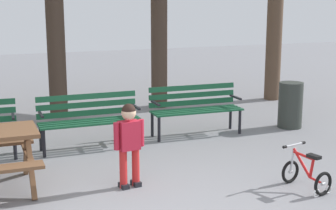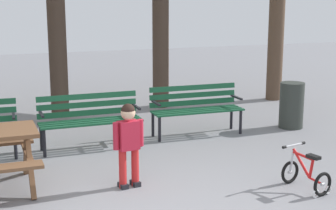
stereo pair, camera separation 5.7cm
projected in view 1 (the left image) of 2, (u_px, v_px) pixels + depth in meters
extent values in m
cube|color=brown|center=(31.00, 165.00, 6.08)|extent=(0.07, 0.57, 0.76)
cube|color=brown|center=(26.00, 154.00, 6.54)|extent=(0.07, 0.57, 0.76)
cube|color=brown|center=(28.00, 154.00, 6.30)|extent=(0.10, 1.10, 0.04)
cylinder|color=black|center=(15.00, 145.00, 7.40)|extent=(0.05, 0.05, 0.44)
cylinder|color=black|center=(14.00, 139.00, 7.73)|extent=(0.05, 0.05, 0.44)
cube|color=black|center=(13.00, 116.00, 7.48)|extent=(0.07, 0.40, 0.03)
cube|color=#195133|center=(88.00, 120.00, 8.04)|extent=(1.60, 0.10, 0.03)
cube|color=#195133|center=(90.00, 121.00, 7.93)|extent=(1.60, 0.10, 0.03)
cube|color=#195133|center=(91.00, 123.00, 7.82)|extent=(1.60, 0.10, 0.03)
cube|color=#195133|center=(93.00, 125.00, 7.71)|extent=(1.60, 0.10, 0.03)
cube|color=#195133|center=(87.00, 113.00, 8.06)|extent=(1.60, 0.07, 0.09)
cube|color=#195133|center=(87.00, 105.00, 8.03)|extent=(1.60, 0.07, 0.09)
cube|color=#195133|center=(87.00, 97.00, 8.00)|extent=(1.60, 0.07, 0.09)
cylinder|color=black|center=(140.00, 134.00, 8.04)|extent=(0.05, 0.05, 0.44)
cylinder|color=black|center=(133.00, 128.00, 8.37)|extent=(0.05, 0.05, 0.44)
cube|color=black|center=(136.00, 107.00, 8.12)|extent=(0.05, 0.40, 0.03)
cylinder|color=black|center=(44.00, 143.00, 7.51)|extent=(0.05, 0.05, 0.44)
cylinder|color=black|center=(41.00, 137.00, 7.84)|extent=(0.05, 0.05, 0.44)
cube|color=black|center=(41.00, 114.00, 7.59)|extent=(0.05, 0.40, 0.03)
cube|color=#195133|center=(193.00, 108.00, 8.85)|extent=(1.60, 0.13, 0.03)
cube|color=#195133|center=(196.00, 110.00, 8.74)|extent=(1.60, 0.13, 0.03)
cube|color=#195133|center=(198.00, 111.00, 8.63)|extent=(1.60, 0.13, 0.03)
cube|color=#195133|center=(201.00, 113.00, 8.52)|extent=(1.60, 0.13, 0.03)
cube|color=#195133|center=(192.00, 102.00, 8.87)|extent=(1.60, 0.10, 0.09)
cube|color=#195133|center=(192.00, 95.00, 8.84)|extent=(1.60, 0.10, 0.09)
cube|color=#195133|center=(192.00, 88.00, 8.82)|extent=(1.60, 0.10, 0.09)
cylinder|color=black|center=(240.00, 121.00, 8.84)|extent=(0.05, 0.05, 0.44)
cylinder|color=black|center=(230.00, 117.00, 9.17)|extent=(0.05, 0.05, 0.44)
cube|color=black|center=(236.00, 97.00, 8.92)|extent=(0.06, 0.40, 0.03)
cylinder|color=black|center=(159.00, 129.00, 8.34)|extent=(0.05, 0.05, 0.44)
cylinder|color=black|center=(152.00, 124.00, 8.67)|extent=(0.05, 0.05, 0.44)
cube|color=black|center=(155.00, 103.00, 8.42)|extent=(0.06, 0.40, 0.03)
cylinder|color=red|center=(136.00, 167.00, 6.35)|extent=(0.10, 0.10, 0.49)
cube|color=black|center=(136.00, 183.00, 6.40)|extent=(0.11, 0.17, 0.06)
cylinder|color=red|center=(123.00, 169.00, 6.27)|extent=(0.10, 0.10, 0.49)
cube|color=black|center=(124.00, 186.00, 6.31)|extent=(0.11, 0.17, 0.06)
cube|color=#B71E33|center=(129.00, 135.00, 6.22)|extent=(0.27, 0.18, 0.36)
sphere|color=#E0B28E|center=(129.00, 113.00, 6.16)|extent=(0.18, 0.18, 0.18)
sphere|color=black|center=(129.00, 111.00, 6.16)|extent=(0.17, 0.17, 0.17)
cylinder|color=#B71E33|center=(141.00, 133.00, 6.30)|extent=(0.07, 0.07, 0.34)
cylinder|color=#B71E33|center=(117.00, 136.00, 6.14)|extent=(0.07, 0.07, 0.34)
torus|color=black|center=(290.00, 172.00, 6.47)|extent=(0.30, 0.10, 0.30)
cylinder|color=silver|center=(290.00, 172.00, 6.47)|extent=(0.06, 0.05, 0.04)
torus|color=black|center=(323.00, 184.00, 6.05)|extent=(0.30, 0.10, 0.30)
cylinder|color=silver|center=(323.00, 184.00, 6.05)|extent=(0.06, 0.05, 0.04)
torus|color=white|center=(316.00, 193.00, 6.01)|extent=(0.11, 0.05, 0.11)
torus|color=white|center=(328.00, 189.00, 6.13)|extent=(0.11, 0.05, 0.11)
cylinder|color=red|center=(302.00, 163.00, 6.29)|extent=(0.10, 0.31, 0.32)
cylinder|color=red|center=(312.00, 168.00, 6.16)|extent=(0.05, 0.08, 0.27)
cylinder|color=red|center=(316.00, 181.00, 6.13)|extent=(0.07, 0.20, 0.05)
cylinder|color=silver|center=(292.00, 160.00, 6.42)|extent=(0.05, 0.08, 0.32)
cylinder|color=red|center=(304.00, 156.00, 6.25)|extent=(0.10, 0.32, 0.05)
cube|color=black|center=(314.00, 157.00, 6.11)|extent=(0.12, 0.18, 0.04)
cylinder|color=silver|center=(294.00, 145.00, 6.36)|extent=(0.34, 0.09, 0.02)
cylinder|color=black|center=(285.00, 147.00, 6.27)|extent=(0.06, 0.05, 0.04)
cylinder|color=black|center=(303.00, 143.00, 6.45)|extent=(0.06, 0.05, 0.04)
cylinder|color=#2D332D|center=(290.00, 105.00, 9.24)|extent=(0.44, 0.44, 0.84)
cylinder|color=#423328|center=(55.00, 20.00, 9.82)|extent=(0.36, 0.36, 3.83)
cylinder|color=#423328|center=(159.00, 22.00, 10.76)|extent=(0.35, 0.35, 3.68)
cylinder|color=brown|center=(275.00, 13.00, 11.54)|extent=(0.36, 0.36, 4.03)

